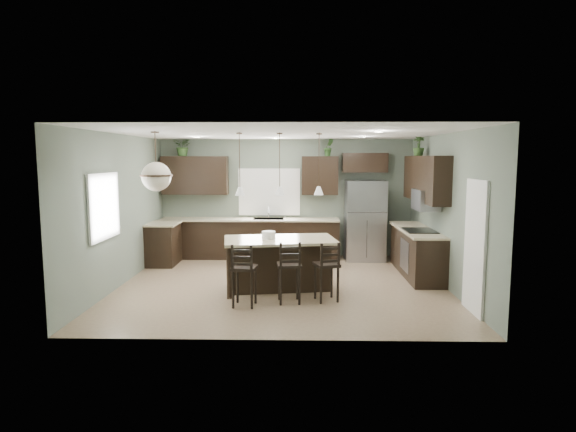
{
  "coord_description": "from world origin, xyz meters",
  "views": [
    {
      "loc": [
        0.3,
        -8.77,
        2.36
      ],
      "look_at": [
        0.1,
        0.4,
        1.25
      ],
      "focal_mm": 30.0,
      "sensor_mm": 36.0,
      "label": 1
    }
  ],
  "objects_px": {
    "kitchen_island": "(280,264)",
    "serving_dish": "(269,235)",
    "bar_stool_right": "(327,271)",
    "refrigerator": "(365,220)",
    "bar_stool_center": "(289,272)",
    "plant_back_left": "(183,146)",
    "bar_stool_left": "(244,275)"
  },
  "relations": [
    {
      "from": "serving_dish",
      "to": "bar_stool_right",
      "type": "relative_size",
      "value": 0.24
    },
    {
      "from": "refrigerator",
      "to": "bar_stool_center",
      "type": "bearing_deg",
      "value": -116.4
    },
    {
      "from": "kitchen_island",
      "to": "bar_stool_right",
      "type": "xyz_separation_m",
      "value": [
        0.8,
        -0.7,
        0.04
      ]
    },
    {
      "from": "bar_stool_left",
      "to": "bar_stool_right",
      "type": "bearing_deg",
      "value": 19.24
    },
    {
      "from": "kitchen_island",
      "to": "bar_stool_right",
      "type": "height_order",
      "value": "bar_stool_right"
    },
    {
      "from": "bar_stool_right",
      "to": "kitchen_island",
      "type": "bearing_deg",
      "value": 122.55
    },
    {
      "from": "kitchen_island",
      "to": "bar_stool_right",
      "type": "distance_m",
      "value": 1.06
    },
    {
      "from": "bar_stool_left",
      "to": "serving_dish",
      "type": "bearing_deg",
      "value": 77.29
    },
    {
      "from": "serving_dish",
      "to": "kitchen_island",
      "type": "bearing_deg",
      "value": 8.56
    },
    {
      "from": "bar_stool_left",
      "to": "bar_stool_right",
      "type": "xyz_separation_m",
      "value": [
        1.33,
        0.31,
        -0.01
      ]
    },
    {
      "from": "kitchen_island",
      "to": "plant_back_left",
      "type": "bearing_deg",
      "value": 121.22
    },
    {
      "from": "serving_dish",
      "to": "bar_stool_left",
      "type": "relative_size",
      "value": 0.23
    },
    {
      "from": "bar_stool_left",
      "to": "kitchen_island",
      "type": "bearing_deg",
      "value": 68.31
    },
    {
      "from": "refrigerator",
      "to": "kitchen_island",
      "type": "xyz_separation_m",
      "value": [
        -1.87,
        -2.59,
        -0.46
      ]
    },
    {
      "from": "kitchen_island",
      "to": "serving_dish",
      "type": "xyz_separation_m",
      "value": [
        -0.2,
        -0.03,
        0.53
      ]
    },
    {
      "from": "refrigerator",
      "to": "serving_dish",
      "type": "relative_size",
      "value": 7.71
    },
    {
      "from": "serving_dish",
      "to": "bar_stool_left",
      "type": "distance_m",
      "value": 1.14
    },
    {
      "from": "bar_stool_center",
      "to": "bar_stool_right",
      "type": "xyz_separation_m",
      "value": [
        0.62,
        0.11,
        -0.01
      ]
    },
    {
      "from": "serving_dish",
      "to": "bar_stool_center",
      "type": "bearing_deg",
      "value": -63.86
    },
    {
      "from": "refrigerator",
      "to": "kitchen_island",
      "type": "relative_size",
      "value": 0.94
    },
    {
      "from": "kitchen_island",
      "to": "bar_stool_right",
      "type": "relative_size",
      "value": 1.95
    },
    {
      "from": "serving_dish",
      "to": "plant_back_left",
      "type": "xyz_separation_m",
      "value": [
        -2.18,
        2.88,
        1.65
      ]
    },
    {
      "from": "bar_stool_right",
      "to": "plant_back_left",
      "type": "height_order",
      "value": "plant_back_left"
    },
    {
      "from": "kitchen_island",
      "to": "bar_stool_center",
      "type": "relative_size",
      "value": 1.9
    },
    {
      "from": "bar_stool_right",
      "to": "refrigerator",
      "type": "bearing_deg",
      "value": 55.57
    },
    {
      "from": "bar_stool_left",
      "to": "bar_stool_center",
      "type": "height_order",
      "value": "bar_stool_center"
    },
    {
      "from": "refrigerator",
      "to": "serving_dish",
      "type": "height_order",
      "value": "refrigerator"
    },
    {
      "from": "refrigerator",
      "to": "bar_stool_left",
      "type": "xyz_separation_m",
      "value": [
        -2.4,
        -3.6,
        -0.41
      ]
    },
    {
      "from": "bar_stool_left",
      "to": "bar_stool_right",
      "type": "height_order",
      "value": "bar_stool_left"
    },
    {
      "from": "refrigerator",
      "to": "serving_dish",
      "type": "distance_m",
      "value": 3.34
    },
    {
      "from": "bar_stool_center",
      "to": "plant_back_left",
      "type": "height_order",
      "value": "plant_back_left"
    },
    {
      "from": "plant_back_left",
      "to": "bar_stool_center",
      "type": "bearing_deg",
      "value": -55.03
    }
  ]
}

